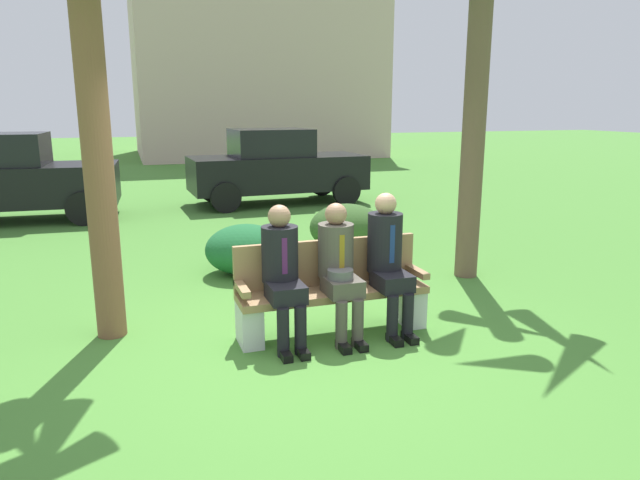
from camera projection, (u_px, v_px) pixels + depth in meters
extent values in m
plane|color=#447E30|center=(305.00, 348.00, 5.32)|extent=(80.00, 80.00, 0.00)
cube|color=#99754C|center=(333.00, 293.00, 5.57)|extent=(1.85, 0.44, 0.07)
cube|color=#99754C|center=(327.00, 262.00, 5.69)|extent=(1.85, 0.06, 0.45)
cube|color=#99754C|center=(242.00, 288.00, 5.26)|extent=(0.08, 0.44, 0.06)
cube|color=#99754C|center=(416.00, 271.00, 5.81)|extent=(0.08, 0.44, 0.06)
cube|color=silver|center=(249.00, 325.00, 5.36)|extent=(0.20, 0.37, 0.38)
cube|color=silver|center=(409.00, 306.00, 5.88)|extent=(0.20, 0.37, 0.38)
cube|color=black|center=(286.00, 292.00, 5.22)|extent=(0.32, 0.38, 0.16)
cylinder|color=black|center=(283.00, 332.00, 5.09)|extent=(0.11, 0.11, 0.45)
cylinder|color=black|center=(301.00, 330.00, 5.14)|extent=(0.11, 0.11, 0.45)
cube|color=black|center=(285.00, 355.00, 5.08)|extent=(0.09, 0.22, 0.07)
cube|color=black|center=(303.00, 353.00, 5.13)|extent=(0.09, 0.22, 0.07)
cylinder|color=black|center=(280.00, 254.00, 5.33)|extent=(0.34, 0.34, 0.52)
cube|color=#4C1951|center=(285.00, 256.00, 5.17)|extent=(0.05, 0.01, 0.33)
sphere|color=#9E7556|center=(279.00, 216.00, 5.25)|extent=(0.21, 0.21, 0.21)
cube|color=#4C473D|center=(342.00, 286.00, 5.39)|extent=(0.32, 0.38, 0.16)
cylinder|color=#4C473D|center=(341.00, 325.00, 5.26)|extent=(0.11, 0.11, 0.45)
cylinder|color=#4C473D|center=(358.00, 323.00, 5.31)|extent=(0.11, 0.11, 0.45)
cube|color=black|center=(344.00, 347.00, 5.25)|extent=(0.09, 0.22, 0.07)
cube|color=black|center=(360.00, 345.00, 5.30)|extent=(0.09, 0.22, 0.07)
cylinder|color=#4C473D|center=(336.00, 250.00, 5.50)|extent=(0.34, 0.34, 0.51)
cube|color=olive|center=(342.00, 252.00, 5.34)|extent=(0.05, 0.01, 0.32)
sphere|color=#9E7556|center=(336.00, 214.00, 5.42)|extent=(0.21, 0.21, 0.21)
cylinder|color=#555555|center=(340.00, 274.00, 5.34)|extent=(0.24, 0.24, 0.09)
cube|color=black|center=(392.00, 281.00, 5.55)|extent=(0.32, 0.38, 0.16)
cylinder|color=black|center=(392.00, 319.00, 5.42)|extent=(0.11, 0.11, 0.45)
cylinder|color=black|center=(408.00, 317.00, 5.47)|extent=(0.11, 0.11, 0.45)
cube|color=black|center=(395.00, 340.00, 5.41)|extent=(0.09, 0.22, 0.07)
cube|color=black|center=(410.00, 338.00, 5.46)|extent=(0.09, 0.22, 0.07)
cylinder|color=black|center=(385.00, 242.00, 5.65)|extent=(0.34, 0.34, 0.58)
cube|color=navy|center=(392.00, 244.00, 5.50)|extent=(0.05, 0.01, 0.37)
sphere|color=tan|center=(386.00, 204.00, 5.57)|extent=(0.21, 0.21, 0.21)
cylinder|color=brown|center=(474.00, 129.00, 7.17)|extent=(0.29, 0.29, 3.80)
cylinder|color=brown|center=(98.00, 159.00, 5.25)|extent=(0.27, 0.27, 3.40)
ellipsoid|color=#1D5F2F|center=(245.00, 249.00, 7.63)|extent=(1.05, 0.96, 0.66)
ellipsoid|color=#315523|center=(346.00, 227.00, 8.88)|extent=(1.14, 1.05, 0.71)
cube|color=black|center=(10.00, 185.00, 11.00)|extent=(3.98, 1.77, 0.76)
cylinder|color=black|center=(92.00, 196.00, 12.17)|extent=(0.65, 0.18, 0.64)
cylinder|color=black|center=(84.00, 209.00, 10.70)|extent=(0.65, 0.18, 0.64)
cube|color=black|center=(278.00, 173.00, 13.09)|extent=(3.96, 1.71, 0.76)
cube|color=black|center=(271.00, 143.00, 12.88)|extent=(1.75, 1.43, 0.60)
cylinder|color=black|center=(322.00, 183.00, 14.36)|extent=(0.64, 0.16, 0.64)
cylinder|color=black|center=(347.00, 191.00, 12.94)|extent=(0.64, 0.16, 0.64)
cylinder|color=black|center=(212.00, 188.00, 13.41)|extent=(0.64, 0.16, 0.64)
cylinder|color=black|center=(226.00, 198.00, 11.99)|extent=(0.64, 0.16, 0.64)
cube|color=#CEA9A0|center=(252.00, 58.00, 26.07)|extent=(10.27, 7.84, 8.55)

